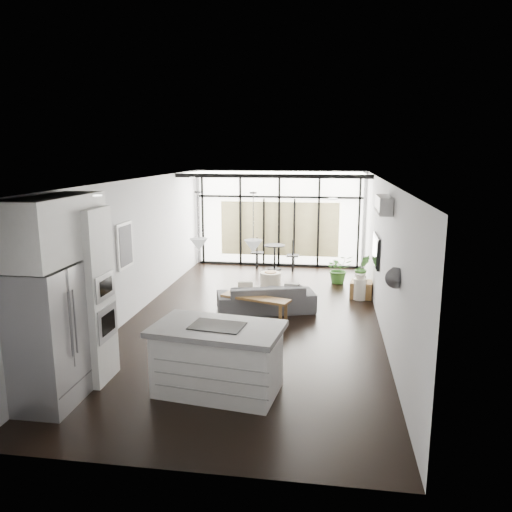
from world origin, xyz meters
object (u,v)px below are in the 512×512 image
(pouf, at_px, (270,281))
(milk_can, at_px, (360,286))
(fridge, at_px, (46,338))
(console_bench, at_px, (255,308))
(sofa, at_px, (266,293))
(tv, at_px, (376,250))
(island, at_px, (218,359))

(pouf, distance_m, milk_can, 2.23)
(fridge, distance_m, console_bench, 4.50)
(fridge, xyz_separation_m, milk_can, (4.38, 5.58, -0.64))
(console_bench, xyz_separation_m, milk_can, (2.17, 1.72, 0.07))
(sofa, distance_m, milk_can, 2.35)
(tv, bearing_deg, console_bench, -157.83)
(pouf, xyz_separation_m, milk_can, (2.15, -0.60, 0.10))
(island, relative_size, fridge, 0.95)
(console_bench, xyz_separation_m, pouf, (0.03, 2.32, -0.03))
(sofa, height_order, pouf, sofa)
(console_bench, relative_size, milk_can, 2.37)
(fridge, relative_size, pouf, 3.66)
(island, distance_m, tv, 4.92)
(pouf, xyz_separation_m, tv, (2.40, -1.33, 1.09))
(console_bench, xyz_separation_m, tv, (2.43, 0.99, 1.07))
(island, relative_size, tv, 1.63)
(sofa, height_order, tv, tv)
(fridge, bearing_deg, sofa, 61.82)
(fridge, bearing_deg, milk_can, 51.85)
(milk_can, xyz_separation_m, tv, (0.25, -0.73, 1.00))
(console_bench, bearing_deg, island, -72.56)
(sofa, height_order, milk_can, sofa)
(fridge, height_order, sofa, fridge)
(fridge, relative_size, tv, 1.71)
(island, bearing_deg, sofa, 94.67)
(sofa, height_order, console_bench, sofa)
(island, xyz_separation_m, tv, (2.49, 4.17, 0.81))
(sofa, bearing_deg, console_bench, 57.87)
(island, height_order, sofa, island)
(island, distance_m, pouf, 5.50)
(sofa, distance_m, tv, 2.50)
(fridge, bearing_deg, island, 17.64)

